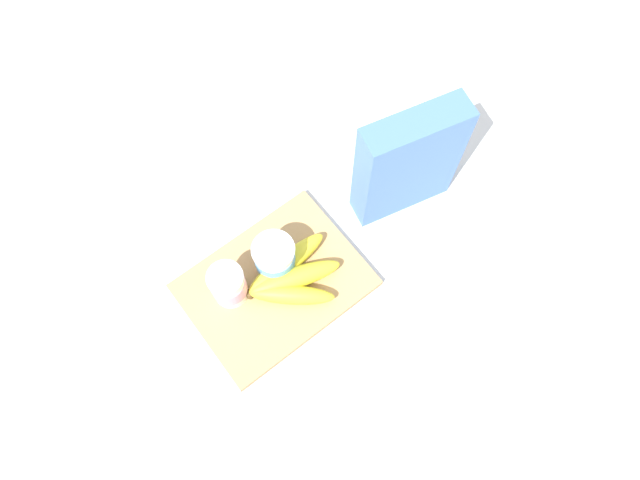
# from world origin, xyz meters

# --- Properties ---
(ground_plane) EXTENTS (2.40, 2.40, 0.00)m
(ground_plane) POSITION_xyz_m (0.00, 0.00, 0.00)
(ground_plane) COLOR silver
(cutting_board) EXTENTS (0.31, 0.24, 0.02)m
(cutting_board) POSITION_xyz_m (0.00, 0.00, 0.01)
(cutting_board) COLOR tan
(cutting_board) RESTS_ON ground_plane
(cereal_box) EXTENTS (0.19, 0.10, 0.26)m
(cereal_box) POSITION_xyz_m (0.30, 0.00, 0.13)
(cereal_box) COLOR #4770B7
(cereal_box) RESTS_ON ground_plane
(yogurt_cup_front) EXTENTS (0.06, 0.06, 0.09)m
(yogurt_cup_front) POSITION_xyz_m (-0.07, 0.03, 0.06)
(yogurt_cup_front) COLOR white
(yogurt_cup_front) RESTS_ON cutting_board
(yogurt_cup_back) EXTENTS (0.08, 0.08, 0.08)m
(yogurt_cup_back) POSITION_xyz_m (0.02, 0.03, 0.06)
(yogurt_cup_back) COLOR white
(yogurt_cup_back) RESTS_ON cutting_board
(banana_bunch) EXTENTS (0.18, 0.14, 0.04)m
(banana_bunch) POSITION_xyz_m (0.03, -0.01, 0.04)
(banana_bunch) COLOR yellow
(banana_bunch) RESTS_ON cutting_board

